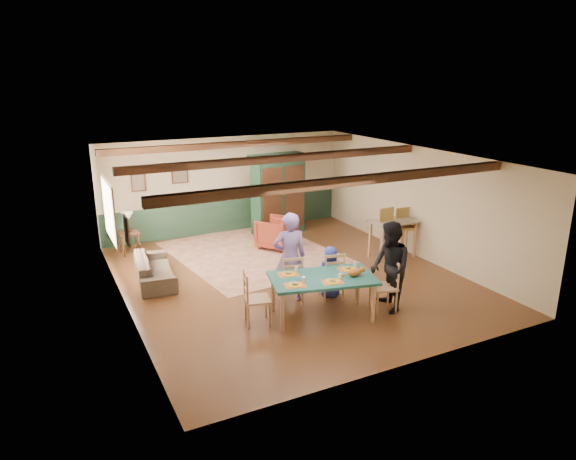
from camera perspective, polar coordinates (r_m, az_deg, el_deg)
name	(u,v)px	position (r m, az deg, el deg)	size (l,w,h in m)	color
floor	(289,278)	(11.47, 0.15, -5.33)	(8.00, 8.00, 0.00)	#4B2815
wall_back	(226,185)	(14.61, -6.92, 4.98)	(7.00, 0.02, 2.70)	beige
wall_left	(121,242)	(10.03, -18.02, -1.31)	(0.02, 8.00, 2.70)	beige
wall_right	(417,202)	(12.93, 14.18, 3.02)	(0.02, 8.00, 2.70)	beige
ceiling	(289,157)	(10.74, 0.17, 8.12)	(7.00, 8.00, 0.02)	silver
wainscot_back	(227,216)	(14.81, -6.77, 1.56)	(6.95, 0.03, 0.90)	#1C3325
ceiling_beam_front	(350,181)	(8.79, 6.94, 5.43)	(6.95, 0.16, 0.16)	black
ceiling_beam_mid	(281,159)	(11.11, -0.77, 7.94)	(6.95, 0.16, 0.16)	black
ceiling_beam_back	(237,144)	(13.48, -5.65, 9.45)	(6.95, 0.16, 0.16)	black
window_left	(109,211)	(11.60, -19.31, 2.02)	(0.06, 1.60, 1.30)	white
picture_left_wall	(127,230)	(9.35, -17.47, 0.01)	(0.04, 0.42, 0.52)	#7C6E5A
picture_back_a	(180,173)	(14.13, -11.94, 6.18)	(0.45, 0.04, 0.55)	#7C6E5A
picture_back_b	(138,182)	(13.93, -16.28, 5.09)	(0.38, 0.04, 0.48)	#7C6E5A
dining_table	(322,297)	(9.58, 3.82, -7.44)	(1.90, 1.06, 0.79)	#1A544C
dining_chair_far_left	(291,278)	(10.12, 0.29, -5.40)	(0.44, 0.46, 1.00)	#B07E58
dining_chair_far_right	(332,275)	(10.33, 4.87, -4.98)	(0.44, 0.46, 1.00)	#B07E58
dining_chair_end_left	(257,298)	(9.29, -3.43, -7.55)	(0.44, 0.46, 1.00)	#B07E58
dining_chair_end_right	(384,286)	(9.94, 10.59, -6.13)	(0.44, 0.46, 1.00)	#B07E58
person_man	(290,257)	(10.04, 0.18, -3.07)	(0.66, 0.44, 1.82)	#7A60A4
person_woman	(390,267)	(9.84, 11.27, -4.08)	(0.85, 0.66, 1.74)	black
person_child	(330,272)	(10.39, 4.73, -4.67)	(0.52, 0.34, 1.06)	#27389D
cat	(355,272)	(9.48, 7.43, -4.62)	(0.38, 0.15, 0.19)	#BD6221
place_setting_near_left	(295,283)	(9.03, 0.80, -5.87)	(0.42, 0.32, 0.11)	yellow
place_setting_near_center	(333,279)	(9.20, 4.97, -5.48)	(0.42, 0.32, 0.11)	yellow
place_setting_far_left	(288,272)	(9.50, 0.04, -4.67)	(0.42, 0.32, 0.11)	yellow
place_setting_far_right	(348,267)	(9.81, 6.68, -4.08)	(0.42, 0.32, 0.11)	yellow
area_rug	(253,253)	(13.03, -3.95, -2.56)	(3.57, 4.24, 0.01)	beige
armoire	(278,194)	(14.38, -1.12, 3.99)	(1.59, 0.64, 2.25)	#143222
armchair	(277,233)	(13.30, -1.29, -0.33)	(0.85, 0.88, 0.80)	#551611
sofa	(155,269)	(11.59, -14.61, -4.21)	(1.89, 0.74, 0.55)	#3B3024
end_table	(130,243)	(13.49, -17.17, -1.38)	(0.46, 0.46, 0.56)	black
table_lamp	(128,222)	(13.34, -17.37, 0.82)	(0.29, 0.29, 0.51)	beige
counter_table	(393,239)	(12.86, 11.54, -0.96)	(1.13, 0.66, 0.94)	tan
bar_stool_left	(391,235)	(12.59, 11.39, -0.56)	(0.45, 0.49, 1.27)	#B18E44
bar_stool_right	(406,233)	(12.99, 12.95, -0.30)	(0.42, 0.46, 1.19)	#B18E44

